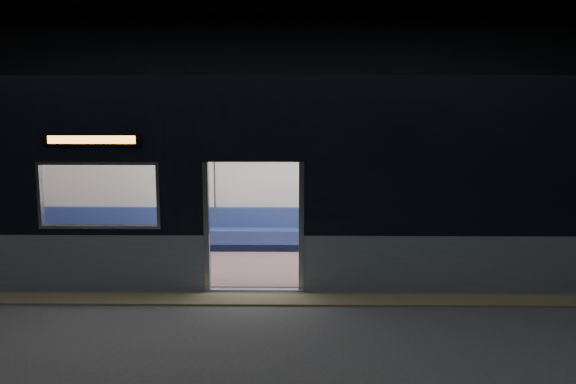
{
  "coord_description": "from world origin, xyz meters",
  "views": [
    {
      "loc": [
        0.66,
        -8.24,
        2.98
      ],
      "look_at": [
        0.52,
        2.3,
        1.39
      ],
      "focal_mm": 38.0,
      "sensor_mm": 36.0,
      "label": 1
    }
  ],
  "objects": [
    {
      "name": "station_floor",
      "position": [
        0.0,
        0.0,
        -0.01
      ],
      "size": [
        24.0,
        14.0,
        0.01
      ],
      "primitive_type": "cube",
      "color": "#47494C",
      "rests_on": "ground"
    },
    {
      "name": "station_envelope",
      "position": [
        0.0,
        0.0,
        3.66
      ],
      "size": [
        24.0,
        14.0,
        5.0
      ],
      "color": "black",
      "rests_on": "station_floor"
    },
    {
      "name": "tactile_strip",
      "position": [
        0.0,
        0.55,
        0.01
      ],
      "size": [
        22.8,
        0.5,
        0.03
      ],
      "primitive_type": "cube",
      "color": "#8C7F59",
      "rests_on": "station_floor"
    },
    {
      "name": "metro_car",
      "position": [
        -0.0,
        2.54,
        1.85
      ],
      "size": [
        18.0,
        3.04,
        3.35
      ],
      "color": "gray",
      "rests_on": "station_floor"
    },
    {
      "name": "passenger",
      "position": [
        2.33,
        3.55,
        0.76
      ],
      "size": [
        0.38,
        0.64,
        1.29
      ],
      "rotation": [
        0.0,
        0.0,
        0.11
      ],
      "color": "black",
      "rests_on": "metro_car"
    },
    {
      "name": "handbag",
      "position": [
        2.35,
        3.34,
        0.65
      ],
      "size": [
        0.3,
        0.27,
        0.12
      ],
      "primitive_type": "cube",
      "rotation": [
        0.0,
        0.0,
        0.34
      ],
      "color": "black",
      "rests_on": "passenger"
    },
    {
      "name": "transit_map",
      "position": [
        5.0,
        3.85,
        1.46
      ],
      "size": [
        0.97,
        0.03,
        0.63
      ],
      "primitive_type": "cube",
      "color": "white",
      "rests_on": "metro_car"
    }
  ]
}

